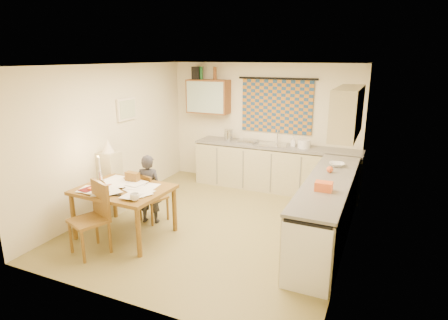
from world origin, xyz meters
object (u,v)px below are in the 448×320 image
at_px(counter_right, 327,210).
at_px(stove, 310,249).
at_px(counter_back, 275,168).
at_px(person, 149,189).
at_px(dining_table, 125,211).
at_px(shelf_stand, 111,183).
at_px(chair_far, 153,206).

xyz_separation_m(counter_right, stove, (0.00, -1.23, -0.02)).
distance_m(counter_back, person, 2.73).
bearing_deg(stove, dining_table, 177.82).
distance_m(counter_back, stove, 3.25).
relative_size(stove, shelf_stand, 0.81).
bearing_deg(person, counter_back, -135.76).
distance_m(stove, dining_table, 2.78).
height_order(counter_back, shelf_stand, shelf_stand).
bearing_deg(counter_back, shelf_stand, -134.61).
height_order(counter_back, dining_table, counter_back).
distance_m(dining_table, person, 0.57).
xyz_separation_m(chair_far, person, (-0.01, -0.07, 0.31)).
relative_size(chair_far, person, 0.72).
bearing_deg(counter_back, dining_table, -117.24).
relative_size(person, shelf_stand, 1.05).
bearing_deg(stove, person, 166.75).
xyz_separation_m(counter_back, chair_far, (-1.40, -2.27, -0.20)).
height_order(counter_right, person, person).
distance_m(counter_back, shelf_stand, 3.19).
relative_size(stove, person, 0.77).
relative_size(counter_back, dining_table, 2.47).
distance_m(counter_right, person, 2.78).
height_order(counter_back, stove, counter_back).
bearing_deg(dining_table, counter_right, 23.70).
xyz_separation_m(stove, shelf_stand, (-3.54, 0.71, 0.10)).
xyz_separation_m(counter_back, stove, (1.30, -2.97, -0.02)).
distance_m(counter_back, dining_table, 3.23).
distance_m(stove, chair_far, 2.80).
distance_m(dining_table, chair_far, 0.62).
xyz_separation_m(stove, person, (-2.71, 0.64, 0.13)).
bearing_deg(shelf_stand, person, -4.79).
relative_size(dining_table, shelf_stand, 1.24).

